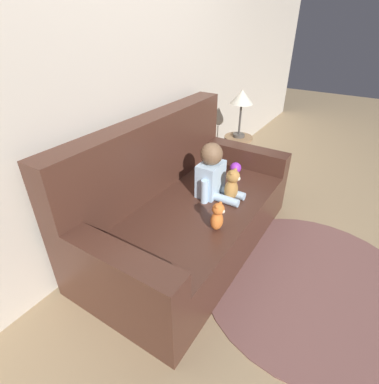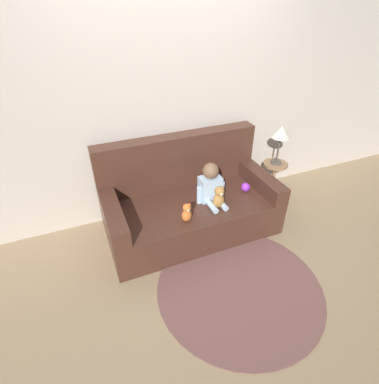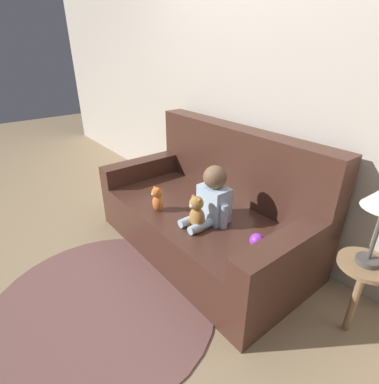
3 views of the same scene
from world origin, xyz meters
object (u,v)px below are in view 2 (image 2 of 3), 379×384
Objects in this scene: toy_ball at (245,187)px; plush_toy_side at (187,213)px; teddy_bear_brown at (219,198)px; couch at (188,201)px; side_table at (279,145)px; person_baby at (211,185)px.

plush_toy_side is at bearing -163.34° from toy_ball.
teddy_bear_brown reaches higher than toy_ball.
teddy_bear_brown is at bearing 11.89° from plush_toy_side.
toy_ball is (0.78, 0.23, -0.05)m from plush_toy_side.
couch is 7.20× the size of teddy_bear_brown.
side_table is at bearing 3.80° from couch.
teddy_bear_brown is at bearing -158.24° from side_table.
side_table is (0.54, 0.22, 0.30)m from toy_ball.
person_baby is 4.26× the size of toy_ball.
plush_toy_side is 2.02× the size of toy_ball.
teddy_bear_brown is 1.25× the size of plush_toy_side.
couch reaches higher than teddy_bear_brown.
plush_toy_side is at bearing -113.65° from couch.
person_baby is at bearing 33.08° from plush_toy_side.
teddy_bear_brown is 2.52× the size of toy_ball.
plush_toy_side is 1.42m from side_table.
person_baby is (0.19, -0.15, 0.25)m from couch.
plush_toy_side is at bearing -168.11° from teddy_bear_brown.
toy_ball is at bearing 16.66° from plush_toy_side.
plush_toy_side reaches higher than toy_ball.
side_table reaches higher than plush_toy_side.
person_baby is at bearing -179.95° from toy_ball.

